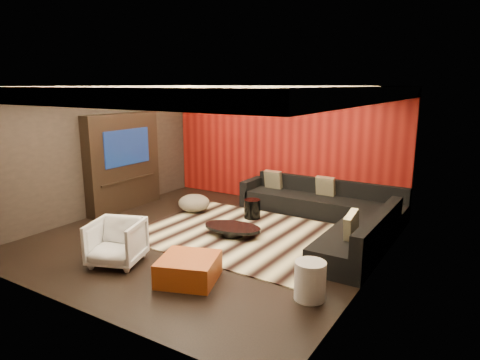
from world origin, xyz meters
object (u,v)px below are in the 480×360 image
Objects in this scene: drum_stool at (252,209)px; orange_ottoman at (189,269)px; armchair at (116,242)px; coffee_table at (233,231)px; sectional_sofa at (333,215)px; white_side_table at (310,280)px.

orange_ottoman is at bearing -77.19° from drum_stool.
armchair is (-1.36, -0.13, 0.18)m from orange_ottoman.
sectional_sofa reaches higher than coffee_table.
orange_ottoman is (0.46, -1.91, 0.07)m from coffee_table.
white_side_table is (2.42, -2.61, 0.04)m from drum_stool.
coffee_table is at bearing -78.53° from drum_stool.
armchair is at bearing -113.89° from coffee_table.
drum_stool is 0.11× the size of sectional_sofa.
coffee_table is 1.38× the size of orange_ottoman.
drum_stool is 0.50× the size of orange_ottoman.
orange_ottoman is 1.38m from armchair.
orange_ottoman is (0.69, -3.04, -0.04)m from drum_stool.
coffee_table is at bearing 45.31° from armchair.
coffee_table is at bearing 103.60° from orange_ottoman.
white_side_table is 3.15m from armchair.
white_side_table is 0.66× the size of armchair.
coffee_table is 2.65m from white_side_table.
armchair is 4.27m from sectional_sofa.
drum_stool is (-0.23, 1.13, 0.11)m from coffee_table.
sectional_sofa reaches higher than white_side_table.
drum_stool reaches higher than orange_ottoman.
sectional_sofa is at bearing 36.15° from armchair.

